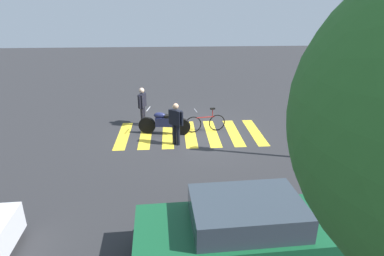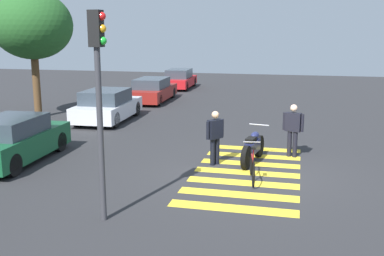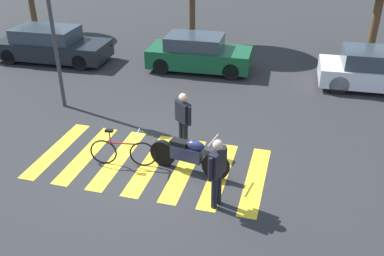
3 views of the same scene
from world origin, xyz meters
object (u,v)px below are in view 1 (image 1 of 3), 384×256
Objects in this scene: leaning_bicycle at (205,123)px; officer_by_motorcycle at (176,122)px; officer_on_foot at (142,104)px; traffic_light_pole at (321,76)px; car_green_compact at (238,232)px; police_motorcycle at (164,123)px.

officer_by_motorcycle is at bearing 44.89° from leaning_bicycle.
officer_on_foot is 7.25m from traffic_light_pole.
traffic_light_pole reaches higher than officer_on_foot.
traffic_light_pole is at bearing 161.60° from officer_by_motorcycle.
traffic_light_pole is (-3.42, -4.43, 2.20)m from car_green_compact.
traffic_light_pole is at bearing 152.56° from police_motorcycle.
officer_by_motorcycle reaches higher than leaning_bicycle.
officer_on_foot is (2.63, -0.98, 0.57)m from leaning_bicycle.
officer_by_motorcycle is at bearing -79.44° from car_green_compact.
police_motorcycle is 0.49× the size of traffic_light_pole.
police_motorcycle is 1.24m from officer_by_motorcycle.
officer_on_foot is 1.04× the size of officer_by_motorcycle.
car_green_compact is 6.02m from traffic_light_pole.
officer_on_foot reaches higher than leaning_bicycle.
officer_by_motorcycle is (-0.45, 1.08, 0.43)m from police_motorcycle.
traffic_light_pole is (-4.97, 2.58, 2.40)m from police_motorcycle.
leaning_bicycle is at bearing -39.75° from traffic_light_pole.
officer_on_foot is at bearing -32.10° from traffic_light_pole.
officer_on_foot is 0.39× the size of traffic_light_pole.
officer_on_foot is 2.61m from officer_by_motorcycle.
police_motorcycle is at bearing -27.44° from traffic_light_pole.
officer_by_motorcycle is (-1.40, 2.21, -0.04)m from officer_on_foot.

